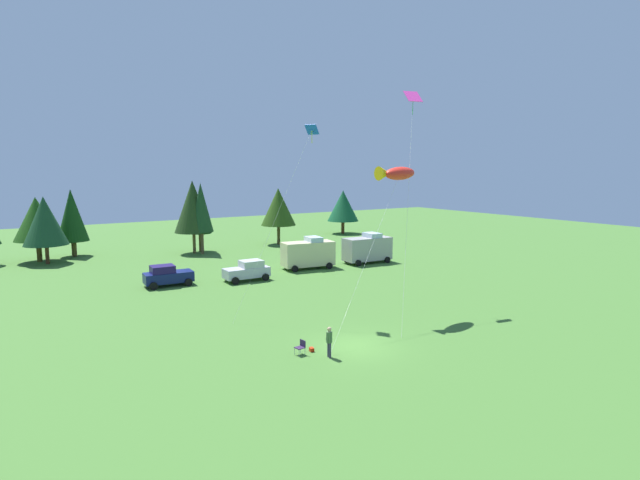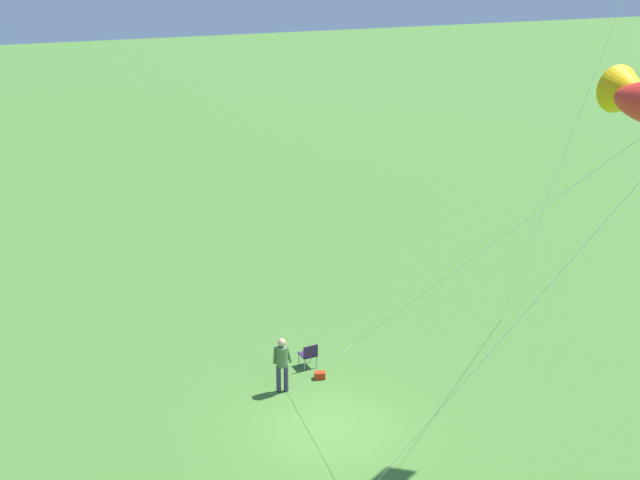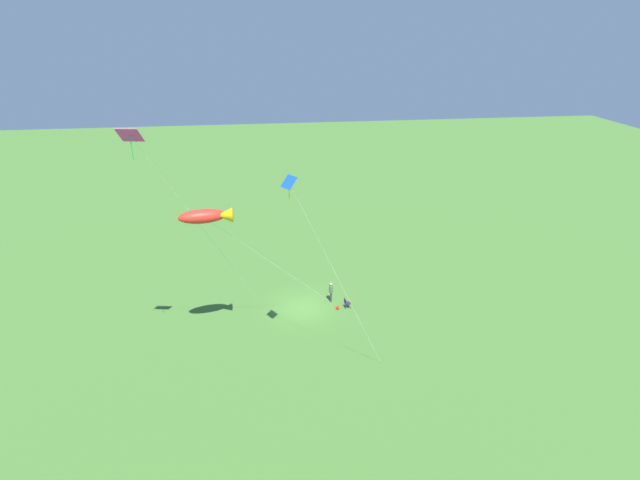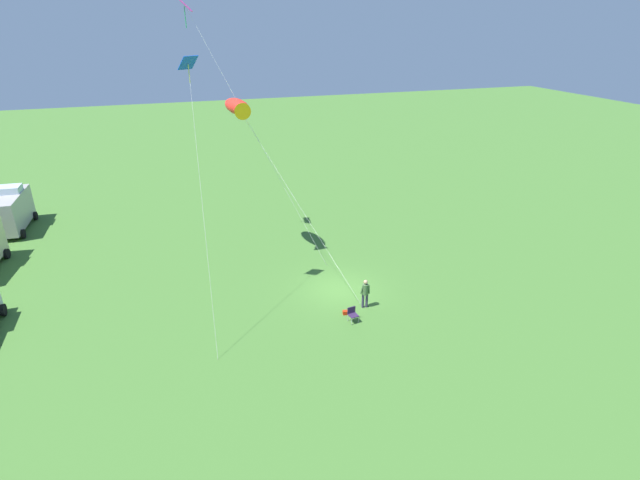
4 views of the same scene
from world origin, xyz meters
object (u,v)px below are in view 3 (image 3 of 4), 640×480
at_px(person_kite_flyer, 331,291).
at_px(backpack_on_grass, 338,308).
at_px(kite_diamond_blue, 293,191).
at_px(folding_chair, 347,303).
at_px(kite_large_fish, 208,216).
at_px(kite_diamond_rainbow, 135,142).

bearing_deg(person_kite_flyer, backpack_on_grass, -62.81).
distance_m(person_kite_flyer, kite_diamond_blue, 14.58).
bearing_deg(folding_chair, kite_diamond_blue, -131.81).
distance_m(backpack_on_grass, kite_large_fish, 14.12).
bearing_deg(kite_diamond_blue, folding_chair, -124.16).
bearing_deg(backpack_on_grass, kite_diamond_blue, 59.99).
bearing_deg(kite_large_fish, folding_chair, -159.14).
bearing_deg(kite_diamond_rainbow, person_kite_flyer, -149.69).
xyz_separation_m(person_kite_flyer, kite_diamond_rainbow, (12.29, 7.18, 14.44)).
xyz_separation_m(person_kite_flyer, kite_diamond_blue, (3.61, 8.15, 11.54)).
height_order(person_kite_flyer, kite_diamond_blue, kite_diamond_blue).
distance_m(folding_chair, kite_diamond_rainbow, 20.96).
height_order(folding_chair, kite_large_fish, kite_large_fish).
bearing_deg(person_kite_flyer, kite_diamond_blue, -102.02).
xyz_separation_m(kite_large_fish, kite_diamond_blue, (-5.32, 3.13, 2.49)).
xyz_separation_m(kite_large_fish, kite_diamond_rainbow, (3.36, 2.16, 5.39)).
relative_size(backpack_on_grass, kite_diamond_rainbow, 0.02).
xyz_separation_m(person_kite_flyer, folding_chair, (-1.11, 1.20, -0.53)).
bearing_deg(folding_chair, backpack_on_grass, 179.53).
height_order(backpack_on_grass, kite_diamond_rainbow, kite_diamond_rainbow).
bearing_deg(kite_diamond_blue, backpack_on_grass, -120.01).
bearing_deg(kite_diamond_rainbow, folding_chair, -155.94).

